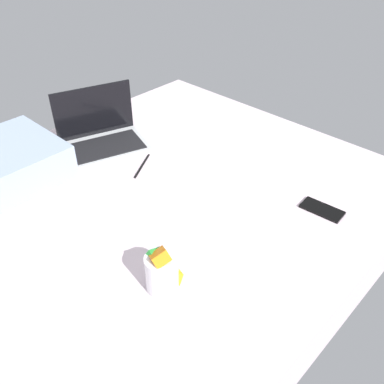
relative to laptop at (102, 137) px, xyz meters
The scene contains 5 objects.
bed_mattress 46.90cm from the laptop, 112.11° to the right, with size 180.00×140.00×18.00cm, color silver.
laptop is the anchor object (origin of this frame).
snack_cup 81.24cm from the laptop, 115.52° to the right, with size 10.41×9.00×14.84cm.
cell_phone 91.71cm from the laptop, 74.52° to the right, with size 6.80×14.00×0.80cm, color black.
charger_cable 24.04cm from the laptop, 87.97° to the right, with size 17.00×0.60×0.60cm, color black.
Camera 1 is at (-68.75, -90.48, 107.82)cm, focal length 39.43 mm.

